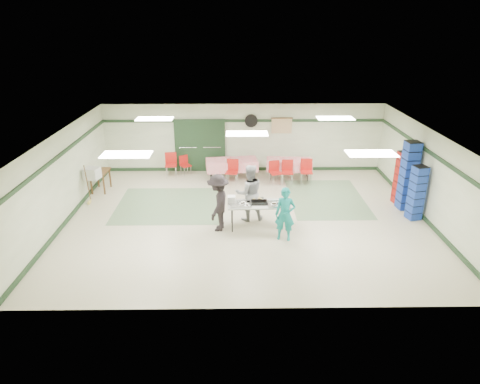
{
  "coord_description": "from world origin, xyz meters",
  "views": [
    {
      "loc": [
        -0.37,
        -12.03,
        5.76
      ],
      "look_at": [
        -0.2,
        -0.3,
        0.98
      ],
      "focal_mm": 32.0,
      "sensor_mm": 36.0,
      "label": 1
    }
  ],
  "objects_px": {
    "crate_stack_blue_a": "(417,193)",
    "crate_stack_blue_b": "(408,176)",
    "office_printer": "(92,173)",
    "serving_table": "(259,205)",
    "dining_table_a": "(289,164)",
    "broom": "(87,184)",
    "chair_d": "(232,169)",
    "printer_table": "(100,174)",
    "volunteer_teal": "(285,214)",
    "chair_loose_b": "(171,162)",
    "chair_a": "(287,169)",
    "chair_c": "(306,169)",
    "chair_b": "(275,170)",
    "volunteer_dark": "(218,203)",
    "chair_loose_a": "(185,163)",
    "crate_stack_red": "(402,178)",
    "volunteer_grey": "(249,193)",
    "dining_table_b": "(232,164)"
  },
  "relations": [
    {
      "from": "office_printer",
      "to": "serving_table",
      "type": "bearing_deg",
      "value": -8.19
    },
    {
      "from": "volunteer_teal",
      "to": "printer_table",
      "type": "bearing_deg",
      "value": 161.08
    },
    {
      "from": "chair_a",
      "to": "chair_c",
      "type": "distance_m",
      "value": 0.71
    },
    {
      "from": "serving_table",
      "to": "volunteer_teal",
      "type": "bearing_deg",
      "value": -50.27
    },
    {
      "from": "volunteer_teal",
      "to": "volunteer_grey",
      "type": "distance_m",
      "value": 1.6
    },
    {
      "from": "chair_a",
      "to": "volunteer_teal",
      "type": "bearing_deg",
      "value": -94.12
    },
    {
      "from": "volunteer_dark",
      "to": "chair_a",
      "type": "bearing_deg",
      "value": 158.43
    },
    {
      "from": "volunteer_teal",
      "to": "crate_stack_blue_a",
      "type": "xyz_separation_m",
      "value": [
        4.13,
        1.26,
        0.09
      ]
    },
    {
      "from": "chair_c",
      "to": "crate_stack_blue_b",
      "type": "bearing_deg",
      "value": -35.08
    },
    {
      "from": "serving_table",
      "to": "broom",
      "type": "bearing_deg",
      "value": 160.0
    },
    {
      "from": "chair_loose_a",
      "to": "chair_b",
      "type": "bearing_deg",
      "value": -50.38
    },
    {
      "from": "office_printer",
      "to": "chair_loose_a",
      "type": "bearing_deg",
      "value": 54.26
    },
    {
      "from": "volunteer_dark",
      "to": "broom",
      "type": "height_order",
      "value": "volunteer_dark"
    },
    {
      "from": "chair_c",
      "to": "dining_table_b",
      "type": "bearing_deg",
      "value": 173.01
    },
    {
      "from": "dining_table_a",
      "to": "chair_loose_b",
      "type": "height_order",
      "value": "chair_loose_b"
    },
    {
      "from": "chair_a",
      "to": "office_printer",
      "type": "distance_m",
      "value": 6.91
    },
    {
      "from": "dining_table_b",
      "to": "chair_c",
      "type": "relative_size",
      "value": 2.15
    },
    {
      "from": "chair_c",
      "to": "serving_table",
      "type": "bearing_deg",
      "value": -114.2
    },
    {
      "from": "crate_stack_red",
      "to": "volunteer_teal",
      "type": "bearing_deg",
      "value": -148.98
    },
    {
      "from": "dining_table_a",
      "to": "broom",
      "type": "xyz_separation_m",
      "value": [
        -6.97,
        -2.31,
        0.13
      ]
    },
    {
      "from": "volunteer_teal",
      "to": "printer_table",
      "type": "xyz_separation_m",
      "value": [
        -6.17,
        3.74,
        -0.13
      ]
    },
    {
      "from": "chair_b",
      "to": "printer_table",
      "type": "height_order",
      "value": "chair_b"
    },
    {
      "from": "dining_table_a",
      "to": "chair_c",
      "type": "bearing_deg",
      "value": -39.62
    },
    {
      "from": "crate_stack_blue_a",
      "to": "crate_stack_blue_b",
      "type": "distance_m",
      "value": 0.82
    },
    {
      "from": "volunteer_teal",
      "to": "crate_stack_blue_b",
      "type": "xyz_separation_m",
      "value": [
        4.13,
        2.03,
        0.36
      ]
    },
    {
      "from": "crate_stack_blue_a",
      "to": "broom",
      "type": "height_order",
      "value": "crate_stack_blue_a"
    },
    {
      "from": "printer_table",
      "to": "chair_c",
      "type": "bearing_deg",
      "value": 6.87
    },
    {
      "from": "dining_table_a",
      "to": "office_printer",
      "type": "height_order",
      "value": "office_printer"
    },
    {
      "from": "serving_table",
      "to": "volunteer_teal",
      "type": "relative_size",
      "value": 1.21
    },
    {
      "from": "dining_table_a",
      "to": "chair_loose_b",
      "type": "relative_size",
      "value": 1.87
    },
    {
      "from": "dining_table_a",
      "to": "chair_c",
      "type": "distance_m",
      "value": 0.8
    },
    {
      "from": "dining_table_a",
      "to": "broom",
      "type": "relative_size",
      "value": 1.31
    },
    {
      "from": "broom",
      "to": "volunteer_dark",
      "type": "bearing_deg",
      "value": -17.54
    },
    {
      "from": "volunteer_dark",
      "to": "crate_stack_blue_b",
      "type": "distance_m",
      "value": 6.16
    },
    {
      "from": "volunteer_teal",
      "to": "chair_loose_a",
      "type": "bearing_deg",
      "value": 134.12
    },
    {
      "from": "chair_d",
      "to": "printer_table",
      "type": "height_order",
      "value": "chair_d"
    },
    {
      "from": "dining_table_a",
      "to": "serving_table",
      "type": "bearing_deg",
      "value": -103.91
    },
    {
      "from": "chair_a",
      "to": "chair_loose_b",
      "type": "height_order",
      "value": "chair_loose_b"
    },
    {
      "from": "chair_a",
      "to": "printer_table",
      "type": "bearing_deg",
      "value": -171.21
    },
    {
      "from": "crate_stack_blue_b",
      "to": "crate_stack_blue_a",
      "type": "bearing_deg",
      "value": -90.0
    },
    {
      "from": "serving_table",
      "to": "volunteer_dark",
      "type": "distance_m",
      "value": 1.2
    },
    {
      "from": "chair_loose_b",
      "to": "crate_stack_red",
      "type": "xyz_separation_m",
      "value": [
        7.98,
        -2.74,
        0.31
      ]
    },
    {
      "from": "chair_d",
      "to": "printer_table",
      "type": "bearing_deg",
      "value": -163.45
    },
    {
      "from": "volunteer_grey",
      "to": "printer_table",
      "type": "xyz_separation_m",
      "value": [
        -5.23,
        2.46,
        -0.24
      ]
    },
    {
      "from": "dining_table_b",
      "to": "chair_loose_a",
      "type": "height_order",
      "value": "chair_loose_a"
    },
    {
      "from": "crate_stack_blue_b",
      "to": "chair_d",
      "type": "bearing_deg",
      "value": 157.34
    },
    {
      "from": "serving_table",
      "to": "chair_a",
      "type": "relative_size",
      "value": 2.06
    },
    {
      "from": "chair_loose_a",
      "to": "crate_stack_blue_b",
      "type": "bearing_deg",
      "value": -57.98
    },
    {
      "from": "chair_a",
      "to": "chair_c",
      "type": "height_order",
      "value": "chair_c"
    },
    {
      "from": "volunteer_dark",
      "to": "printer_table",
      "type": "distance_m",
      "value": 5.33
    }
  ]
}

